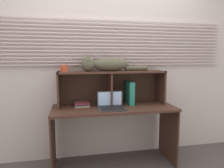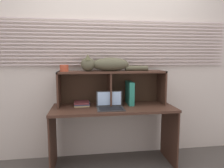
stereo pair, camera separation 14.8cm
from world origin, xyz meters
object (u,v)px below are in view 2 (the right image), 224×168
laptop (110,105)px  binder_upright (130,93)px  book_stack (82,104)px  cat (106,64)px  small_basket (64,68)px

laptop → binder_upright: (0.28, 0.19, 0.11)m
laptop → book_stack: 0.38m
cat → laptop: 0.51m
cat → book_stack: (-0.30, 0.00, -0.49)m
cat → small_basket: cat is taller
laptop → binder_upright: binder_upright is taller
small_basket → cat: bearing=0.0°
cat → binder_upright: 0.47m
laptop → small_basket: bearing=160.1°
laptop → binder_upright: size_ratio=1.08×
book_stack → small_basket: (-0.20, -0.00, 0.44)m
cat → laptop: (0.02, -0.19, -0.47)m
binder_upright → small_basket: (-0.81, 0.00, 0.32)m
binder_upright → book_stack: (-0.61, 0.00, -0.12)m
small_basket → book_stack: bearing=1.4°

